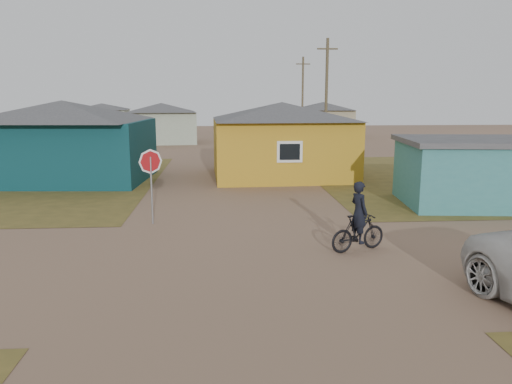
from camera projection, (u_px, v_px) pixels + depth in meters
ground at (250, 265)px, 12.63m from camera, size 120.00×120.00×0.00m
grass_ne at (500, 177)px, 26.34m from camera, size 20.00×18.00×0.00m
house_teal at (64, 140)px, 24.87m from camera, size 8.93×7.08×4.00m
house_yellow at (282, 139)px, 26.13m from camera, size 7.72×6.76×3.90m
shed_turquoise at (484, 172)px, 19.41m from camera, size 6.71×4.93×2.60m
house_pale_west at (162, 122)px, 45.16m from camera, size 7.04×6.15×3.60m
house_beige_east at (323, 119)px, 52.15m from camera, size 6.95×6.05×3.60m
house_pale_north at (103, 118)px, 56.37m from camera, size 6.28×5.81×3.40m
utility_pole_near at (326, 97)px, 33.84m from camera, size 1.40×0.20×8.00m
utility_pole_far at (303, 97)px, 49.58m from camera, size 1.40×0.20×8.00m
stop_sign at (151, 169)px, 16.36m from camera, size 0.82×0.16×2.51m
cyclist at (358, 226)px, 13.65m from camera, size 1.78×1.08×1.95m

